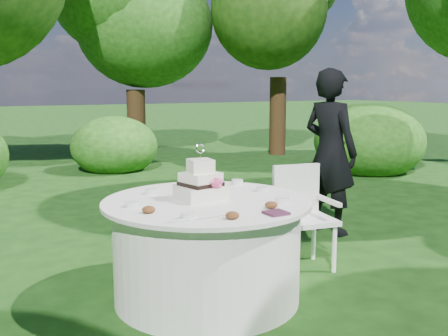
{
  "coord_description": "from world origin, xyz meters",
  "views": [
    {
      "loc": [
        -1.79,
        -3.38,
        1.62
      ],
      "look_at": [
        0.15,
        0.0,
        1.0
      ],
      "focal_mm": 42.0,
      "sensor_mm": 36.0,
      "label": 1
    }
  ],
  "objects": [
    {
      "name": "petal_cups",
      "position": [
        -0.01,
        -0.19,
        0.79
      ],
      "size": [
        0.98,
        1.14,
        0.05
      ],
      "color": "#562D16",
      "rests_on": "table"
    },
    {
      "name": "guest",
      "position": [
        2.02,
        0.94,
        0.9
      ],
      "size": [
        0.56,
        0.73,
        1.8
      ],
      "primitive_type": "imported",
      "rotation": [
        0.0,
        0.0,
        1.78
      ],
      "color": "black",
      "rests_on": "ground"
    },
    {
      "name": "chair",
      "position": [
        1.09,
        0.24,
        0.52
      ],
      "size": [
        0.54,
        0.53,
        0.91
      ],
      "color": "white",
      "rests_on": "ground"
    },
    {
      "name": "cake",
      "position": [
        -0.02,
        0.05,
        0.88
      ],
      "size": [
        0.32,
        0.34,
        0.43
      ],
      "color": "silver",
      "rests_on": "table"
    },
    {
      "name": "ground",
      "position": [
        0.0,
        0.0,
        0.0
      ],
      "size": [
        80.0,
        80.0,
        0.0
      ],
      "primitive_type": "plane",
      "color": "#13350E",
      "rests_on": "ground"
    },
    {
      "name": "napkins",
      "position": [
        0.19,
        -0.62,
        0.78
      ],
      "size": [
        0.14,
        0.14,
        0.02
      ],
      "primitive_type": "cube",
      "color": "#411C31",
      "rests_on": "table"
    },
    {
      "name": "votives",
      "position": [
        0.05,
        0.03,
        0.79
      ],
      "size": [
        1.2,
        0.96,
        0.04
      ],
      "color": "silver",
      "rests_on": "table"
    },
    {
      "name": "feather_plume",
      "position": [
        -0.29,
        -0.45,
        0.78
      ],
      "size": [
        0.48,
        0.07,
        0.01
      ],
      "primitive_type": "ellipsoid",
      "color": "silver",
      "rests_on": "table"
    },
    {
      "name": "table",
      "position": [
        0.0,
        0.0,
        0.39
      ],
      "size": [
        1.56,
        1.56,
        0.77
      ],
      "color": "white",
      "rests_on": "ground"
    }
  ]
}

